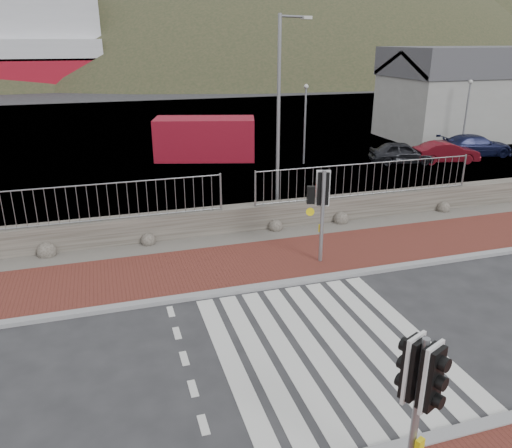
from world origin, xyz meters
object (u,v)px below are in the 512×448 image
object	(u,v)px
shipping_container	(205,139)
traffic_signal_near	(420,387)
traffic_signal_far	(322,197)
streetlight	(281,110)
car_a	(402,153)
car_b	(446,152)
car_c	(475,145)

from	to	relation	value
shipping_container	traffic_signal_near	bearing A→B (deg)	-78.65
traffic_signal_far	streetlight	world-z (taller)	streetlight
traffic_signal_near	streetlight	size ratio (longest dim) A/B	0.38
traffic_signal_far	streetlight	distance (m)	4.55
traffic_signal_far	car_a	xyz separation A→B (m)	(9.40, 10.40, -1.47)
shipping_container	car_b	bearing A→B (deg)	-5.57
traffic_signal_near	streetlight	world-z (taller)	streetlight
car_a	car_c	size ratio (longest dim) A/B	0.81
traffic_signal_far	streetlight	xyz separation A→B (m)	(0.22, 4.11, 1.92)
traffic_signal_far	traffic_signal_near	bearing A→B (deg)	91.45
traffic_signal_far	shipping_container	xyz separation A→B (m)	(-0.40, 14.56, -0.93)
car_a	traffic_signal_far	bearing A→B (deg)	152.65
traffic_signal_far	streetlight	bearing A→B (deg)	-76.69
streetlight	car_b	bearing A→B (deg)	2.42
car_b	car_c	world-z (taller)	car_c
traffic_signal_far	car_b	xyz separation A→B (m)	(11.77, 9.84, -1.49)
streetlight	car_c	bearing A→B (deg)	1.08
traffic_signal_near	streetlight	bearing A→B (deg)	55.10
traffic_signal_far	car_b	world-z (taller)	traffic_signal_far
traffic_signal_far	car_b	distance (m)	15.41
streetlight	shipping_container	xyz separation A→B (m)	(-0.62, 10.45, -2.85)
car_b	car_c	size ratio (longest dim) A/B	0.82
shipping_container	car_a	bearing A→B (deg)	-7.36
traffic_signal_near	shipping_container	xyz separation A→B (m)	(1.68, 22.35, -0.80)
shipping_container	streetlight	bearing A→B (deg)	-70.99
traffic_signal_near	shipping_container	bearing A→B (deg)	61.71
traffic_signal_far	car_b	bearing A→B (deg)	-123.75
shipping_container	traffic_signal_far	bearing A→B (deg)	-72.80
car_a	shipping_container	bearing A→B (deg)	81.73
streetlight	car_c	xyz separation A→B (m)	(14.15, 6.61, -3.37)
streetlight	car_c	world-z (taller)	streetlight
traffic_signal_far	car_a	distance (m)	14.10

